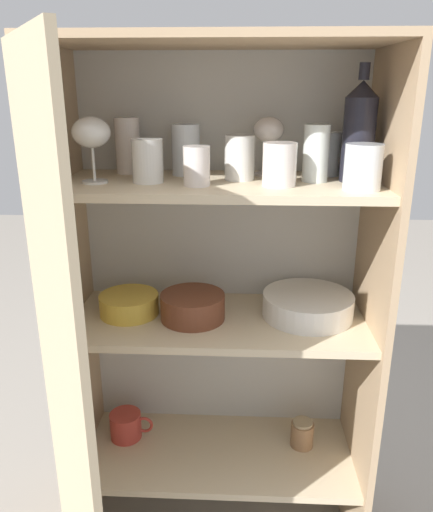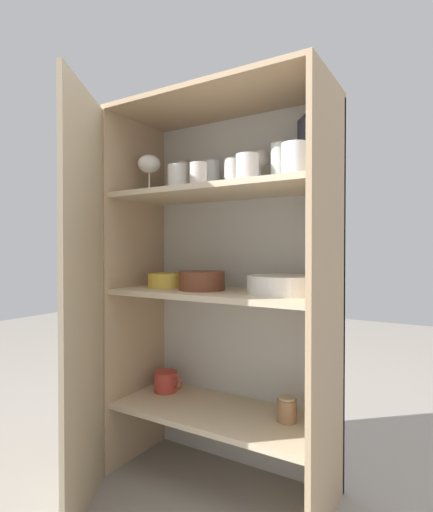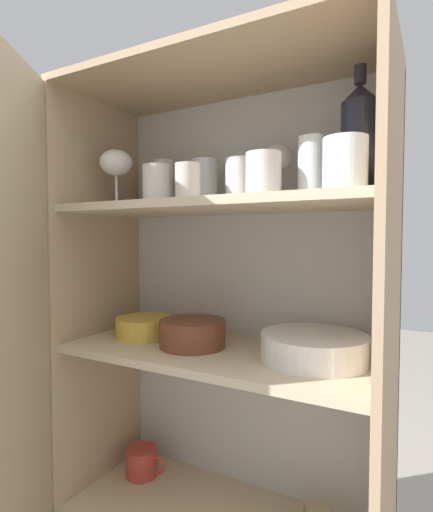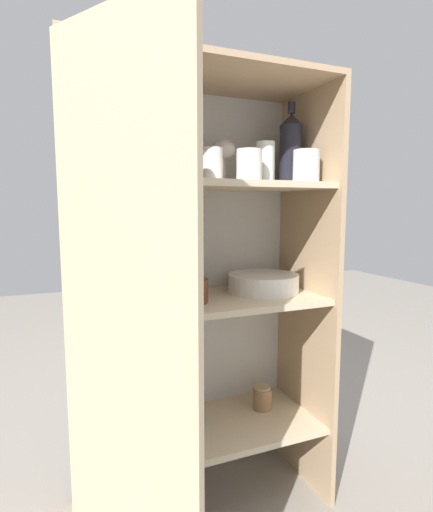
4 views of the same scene
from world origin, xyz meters
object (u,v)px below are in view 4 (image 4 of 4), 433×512
Objects in this scene: wine_bottle at (291,149)px; plate_stack_white at (263,283)px; serving_bowl_small at (122,295)px; mixing_bowl_large at (181,290)px; coffee_mug_primary at (111,426)px; storage_jar at (262,398)px.

wine_bottle is 1.12× the size of plate_stack_white.
serving_bowl_small is (-0.48, -0.01, -0.00)m from plate_stack_white.
coffee_mug_primary is (-0.22, 0.06, -0.43)m from mixing_bowl_large.
serving_bowl_small is at bearing -178.81° from plate_stack_white.
wine_bottle is 1.70× the size of serving_bowl_small.
wine_bottle reaches higher than storage_jar.
serving_bowl_small is at bearing -179.86° from wine_bottle.
plate_stack_white is at bearing 5.82° from mixing_bowl_large.
plate_stack_white is 0.31m from mixing_bowl_large.
mixing_bowl_large is at bearing -174.18° from plate_stack_white.
storage_jar is at bearing 54.87° from plate_stack_white.
mixing_bowl_large reaches higher than coffee_mug_primary.
coffee_mug_primary is (-0.53, 0.03, -0.43)m from plate_stack_white.
serving_bowl_small reaches higher than storage_jar.
wine_bottle is 0.74m from serving_bowl_small.
plate_stack_white is 0.43m from storage_jar.
wine_bottle is at bearing -3.22° from coffee_mug_primary.
wine_bottle is 0.89m from storage_jar.
plate_stack_white is at bearing 174.69° from wine_bottle.
plate_stack_white is 0.68m from coffee_mug_primary.
storage_jar is (0.01, 0.01, -0.43)m from plate_stack_white.
plate_stack_white is 1.42× the size of mixing_bowl_large.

